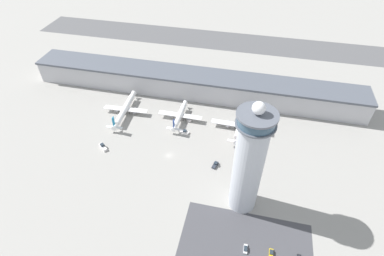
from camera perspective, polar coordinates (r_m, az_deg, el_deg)
ground_plane at (r=191.91m, az=-4.34°, el=-5.23°), size 1000.00×1000.00×0.00m
terminal_building at (r=237.98m, az=0.29°, el=8.40°), size 257.93×25.00×18.55m
runway_strip at (r=329.89m, az=4.32°, el=16.41°), size 386.90×44.00×0.01m
control_tower at (r=146.18m, az=10.75°, el=-6.46°), size 17.92×17.92×68.08m
parking_lot_surface at (r=157.90m, az=10.09°, el=-21.68°), size 64.00×40.00×0.01m
airplane_gate_alpha at (r=225.46m, az=-12.67°, el=3.49°), size 32.91×43.25×12.93m
airplane_gate_bravo at (r=214.56m, az=-2.33°, el=2.43°), size 31.81×32.31×11.95m
airplane_gate_charlie at (r=208.30m, az=9.14°, el=0.51°), size 40.33×35.89×13.73m
service_truck_catering at (r=185.38m, az=4.44°, el=-7.02°), size 3.68×6.12×2.48m
service_truck_fuel at (r=217.03m, az=-0.75°, el=1.90°), size 5.60×7.75×2.95m
service_truck_baggage at (r=206.23m, az=-1.53°, el=-0.72°), size 7.45×3.37×2.41m
service_truck_water at (r=203.64m, az=-16.59°, el=-3.46°), size 7.39×6.63×3.13m
car_grey_coupe at (r=158.73m, az=14.85°, el=-22.01°), size 1.98×4.25×1.57m
car_black_suv at (r=157.14m, az=10.15°, el=-21.74°), size 1.95×4.81×1.60m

